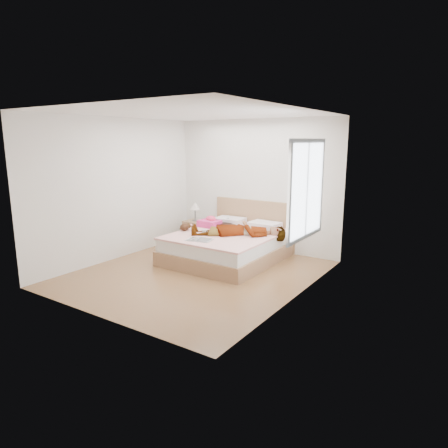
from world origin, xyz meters
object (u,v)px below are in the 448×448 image
(towel, at_px, (210,222))
(magazine, at_px, (199,240))
(phone, at_px, (228,217))
(woman, at_px, (239,228))
(nightstand, at_px, (195,231))
(coffee_mug, at_px, (204,232))
(bed, at_px, (229,244))
(plush_toy, at_px, (185,227))

(towel, height_order, magazine, towel)
(phone, bearing_deg, woman, -69.77)
(phone, relative_size, nightstand, 0.11)
(towel, bearing_deg, coffee_mug, -63.19)
(towel, bearing_deg, bed, -18.81)
(woman, bearing_deg, towel, -136.91)
(magazine, xyz_separation_m, plush_toy, (-0.67, 0.45, 0.06))
(woman, bearing_deg, nightstand, -141.09)
(bed, height_order, plush_toy, bed)
(phone, xyz_separation_m, nightstand, (-0.90, 0.11, -0.41))
(woman, distance_m, coffee_mug, 0.63)
(plush_toy, bearing_deg, bed, 23.98)
(woman, height_order, towel, woman)
(woman, height_order, plush_toy, woman)
(plush_toy, distance_m, nightstand, 0.96)
(phone, relative_size, coffee_mug, 0.90)
(coffee_mug, distance_m, plush_toy, 0.47)
(plush_toy, bearing_deg, coffee_mug, -4.18)
(towel, distance_m, magazine, 1.11)
(plush_toy, bearing_deg, towel, 72.08)
(bed, distance_m, plush_toy, 0.90)
(magazine, height_order, nightstand, nightstand)
(plush_toy, bearing_deg, phone, 55.37)
(towel, bearing_deg, woman, -15.80)
(magazine, xyz_separation_m, coffee_mug, (-0.20, 0.41, 0.03))
(magazine, bearing_deg, woman, 66.85)
(phone, distance_m, nightstand, 0.99)
(coffee_mug, relative_size, plush_toy, 0.45)
(bed, relative_size, plush_toy, 8.15)
(magazine, bearing_deg, plush_toy, 146.28)
(woman, distance_m, bed, 0.42)
(bed, xyz_separation_m, magazine, (-0.11, -0.79, 0.24))
(nightstand, bearing_deg, bed, -22.19)
(woman, xyz_separation_m, nightstand, (-1.40, 0.51, -0.33))
(phone, relative_size, bed, 0.05)
(coffee_mug, bearing_deg, nightstand, 135.47)
(plush_toy, bearing_deg, nightstand, 115.95)
(coffee_mug, bearing_deg, woman, 33.86)
(phone, distance_m, bed, 0.64)
(phone, distance_m, towel, 0.38)
(plush_toy, relative_size, nightstand, 0.28)
(phone, bearing_deg, plush_toy, -155.74)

